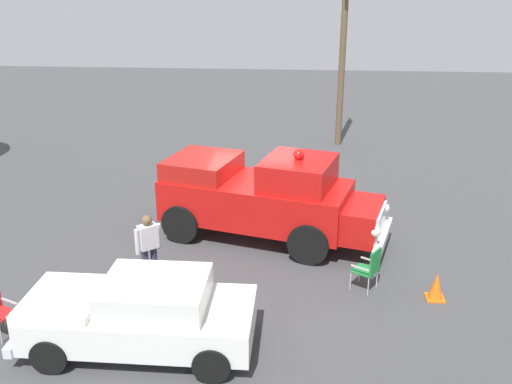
{
  "coord_description": "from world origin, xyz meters",
  "views": [
    {
      "loc": [
        14.56,
        1.35,
        6.56
      ],
      "look_at": [
        0.74,
        0.14,
        1.29
      ],
      "focal_mm": 39.11,
      "sensor_mm": 36.0,
      "label": 1
    }
  ],
  "objects_px": {
    "vintage_fire_truck": "(264,196)",
    "traffic_cone": "(436,286)",
    "classic_hot_rod": "(139,313)",
    "lawn_chair_near_truck": "(190,180)",
    "spectator_standing": "(149,244)",
    "spectator_seated": "(191,178)",
    "lawn_chair_spare": "(370,267)",
    "utility_pole": "(343,53)"
  },
  "relations": [
    {
      "from": "spectator_seated",
      "to": "utility_pole",
      "type": "xyz_separation_m",
      "value": [
        -6.8,
        4.98,
        3.12
      ]
    },
    {
      "from": "vintage_fire_truck",
      "to": "utility_pole",
      "type": "height_order",
      "value": "utility_pole"
    },
    {
      "from": "lawn_chair_near_truck",
      "to": "spectator_standing",
      "type": "relative_size",
      "value": 0.61
    },
    {
      "from": "lawn_chair_near_truck",
      "to": "utility_pole",
      "type": "xyz_separation_m",
      "value": [
        -6.69,
        5.06,
        3.22
      ]
    },
    {
      "from": "spectator_seated",
      "to": "traffic_cone",
      "type": "xyz_separation_m",
      "value": [
        5.51,
        6.5,
        -0.39
      ]
    },
    {
      "from": "vintage_fire_truck",
      "to": "utility_pole",
      "type": "relative_size",
      "value": 0.86
    },
    {
      "from": "vintage_fire_truck",
      "to": "spectator_standing",
      "type": "bearing_deg",
      "value": -42.78
    },
    {
      "from": "spectator_seated",
      "to": "lawn_chair_near_truck",
      "type": "bearing_deg",
      "value": -143.82
    },
    {
      "from": "lawn_chair_spare",
      "to": "spectator_seated",
      "type": "relative_size",
      "value": 0.79
    },
    {
      "from": "spectator_seated",
      "to": "utility_pole",
      "type": "distance_m",
      "value": 8.98
    },
    {
      "from": "traffic_cone",
      "to": "vintage_fire_truck",
      "type": "bearing_deg",
      "value": -125.16
    },
    {
      "from": "lawn_chair_near_truck",
      "to": "classic_hot_rod",
      "type": "bearing_deg",
      "value": 4.55
    },
    {
      "from": "traffic_cone",
      "to": "spectator_standing",
      "type": "bearing_deg",
      "value": -91.55
    },
    {
      "from": "lawn_chair_near_truck",
      "to": "spectator_seated",
      "type": "xyz_separation_m",
      "value": [
        0.11,
        0.08,
        0.11
      ]
    },
    {
      "from": "spectator_seated",
      "to": "utility_pole",
      "type": "height_order",
      "value": "utility_pole"
    },
    {
      "from": "classic_hot_rod",
      "to": "lawn_chair_near_truck",
      "type": "bearing_deg",
      "value": -175.45
    },
    {
      "from": "lawn_chair_near_truck",
      "to": "utility_pole",
      "type": "height_order",
      "value": "utility_pole"
    },
    {
      "from": "spectator_seated",
      "to": "spectator_standing",
      "type": "xyz_separation_m",
      "value": [
        5.34,
        0.08,
        0.27
      ]
    },
    {
      "from": "vintage_fire_truck",
      "to": "traffic_cone",
      "type": "relative_size",
      "value": 9.94
    },
    {
      "from": "lawn_chair_near_truck",
      "to": "lawn_chair_spare",
      "type": "distance_m",
      "value": 7.43
    },
    {
      "from": "classic_hot_rod",
      "to": "lawn_chair_near_truck",
      "type": "height_order",
      "value": "classic_hot_rod"
    },
    {
      "from": "lawn_chair_spare",
      "to": "spectator_seated",
      "type": "bearing_deg",
      "value": -136.01
    },
    {
      "from": "spectator_seated",
      "to": "classic_hot_rod",
      "type": "bearing_deg",
      "value": 4.04
    },
    {
      "from": "lawn_chair_spare",
      "to": "utility_pole",
      "type": "relative_size",
      "value": 0.14
    },
    {
      "from": "lawn_chair_spare",
      "to": "utility_pole",
      "type": "height_order",
      "value": "utility_pole"
    },
    {
      "from": "spectator_seated",
      "to": "traffic_cone",
      "type": "bearing_deg",
      "value": 49.73
    },
    {
      "from": "vintage_fire_truck",
      "to": "lawn_chair_spare",
      "type": "relative_size",
      "value": 6.19
    },
    {
      "from": "classic_hot_rod",
      "to": "spectator_standing",
      "type": "bearing_deg",
      "value": -169.07
    },
    {
      "from": "vintage_fire_truck",
      "to": "lawn_chair_spare",
      "type": "distance_m",
      "value": 3.66
    },
    {
      "from": "spectator_seated",
      "to": "utility_pole",
      "type": "bearing_deg",
      "value": 143.79
    },
    {
      "from": "lawn_chair_spare",
      "to": "traffic_cone",
      "type": "distance_m",
      "value": 1.48
    },
    {
      "from": "classic_hot_rod",
      "to": "lawn_chair_near_truck",
      "type": "relative_size",
      "value": 4.28
    },
    {
      "from": "vintage_fire_truck",
      "to": "spectator_standing",
      "type": "xyz_separation_m",
      "value": [
        2.63,
        -2.44,
        -0.23
      ]
    },
    {
      "from": "lawn_chair_near_truck",
      "to": "spectator_seated",
      "type": "height_order",
      "value": "spectator_seated"
    },
    {
      "from": "lawn_chair_near_truck",
      "to": "traffic_cone",
      "type": "xyz_separation_m",
      "value": [
        5.62,
        6.58,
        -0.28
      ]
    },
    {
      "from": "lawn_chair_spare",
      "to": "spectator_standing",
      "type": "xyz_separation_m",
      "value": [
        0.08,
        -4.99,
        0.37
      ]
    },
    {
      "from": "utility_pole",
      "to": "lawn_chair_near_truck",
      "type": "bearing_deg",
      "value": -37.07
    },
    {
      "from": "utility_pole",
      "to": "vintage_fire_truck",
      "type": "bearing_deg",
      "value": -14.53
    },
    {
      "from": "lawn_chair_near_truck",
      "to": "spectator_seated",
      "type": "distance_m",
      "value": 0.17
    },
    {
      "from": "vintage_fire_truck",
      "to": "traffic_cone",
      "type": "bearing_deg",
      "value": 54.84
    },
    {
      "from": "spectator_standing",
      "to": "vintage_fire_truck",
      "type": "bearing_deg",
      "value": 137.22
    },
    {
      "from": "spectator_seated",
      "to": "traffic_cone",
      "type": "height_order",
      "value": "spectator_seated"
    }
  ]
}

